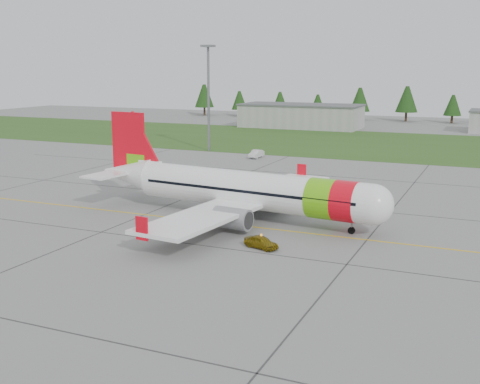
% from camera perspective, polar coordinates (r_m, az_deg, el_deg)
% --- Properties ---
extents(ground, '(320.00, 320.00, 0.00)m').
position_cam_1_polar(ground, '(54.57, -0.20, -5.54)').
color(ground, gray).
rests_on(ground, ground).
extents(aircraft, '(36.27, 33.63, 11.00)m').
position_cam_1_polar(aircraft, '(65.10, 0.39, 0.19)').
color(aircraft, white).
rests_on(aircraft, ground).
extents(follow_me_car, '(1.52, 1.66, 3.39)m').
position_cam_1_polar(follow_me_car, '(54.72, 2.04, -3.65)').
color(follow_me_car, '#CAA40B').
rests_on(follow_me_car, ground).
extents(service_van, '(1.55, 1.47, 4.34)m').
position_cam_1_polar(service_van, '(109.66, 1.55, 4.39)').
color(service_van, silver).
rests_on(service_van, ground).
extents(grass_strip, '(320.00, 50.00, 0.03)m').
position_cam_1_polar(grass_strip, '(132.33, 14.41, 4.35)').
color(grass_strip, '#30561E').
rests_on(grass_strip, ground).
extents(taxi_guideline, '(120.00, 0.25, 0.02)m').
position_cam_1_polar(taxi_guideline, '(61.67, 2.82, -3.50)').
color(taxi_guideline, gold).
rests_on(taxi_guideline, ground).
extents(hangar_west, '(32.00, 14.00, 6.00)m').
position_cam_1_polar(hangar_west, '(166.24, 5.79, 7.13)').
color(hangar_west, '#A8A8A3').
rests_on(hangar_west, ground).
extents(floodlight_mast, '(0.50, 0.50, 20.00)m').
position_cam_1_polar(floodlight_mast, '(118.40, -3.00, 8.73)').
color(floodlight_mast, slate).
rests_on(floodlight_mast, ground).
extents(treeline, '(160.00, 8.00, 10.00)m').
position_cam_1_polar(treeline, '(187.15, 17.38, 7.79)').
color(treeline, '#1C3F14').
rests_on(treeline, ground).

